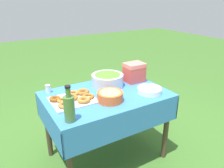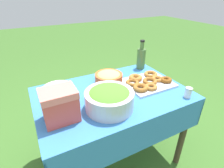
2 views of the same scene
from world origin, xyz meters
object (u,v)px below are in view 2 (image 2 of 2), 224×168
pasta_bowl (109,77)px  plate_stack (58,90)px  donut_platter (147,82)px  cooler_box (60,105)px  salad_bowl (109,98)px  olive_oil_bottle (141,58)px

pasta_bowl → plate_stack: (-0.40, 0.04, -0.03)m
donut_platter → plate_stack: (-0.67, 0.20, 0.00)m
donut_platter → cooler_box: bearing=-171.1°
pasta_bowl → donut_platter: bearing=-30.3°
salad_bowl → cooler_box: 0.30m
donut_platter → plate_stack: 0.69m
cooler_box → salad_bowl: bearing=-6.2°
pasta_bowl → olive_oil_bottle: size_ratio=0.81×
donut_platter → pasta_bowl: bearing=149.7°
olive_oil_bottle → cooler_box: bearing=-154.9°
plate_stack → pasta_bowl: bearing=-5.6°
pasta_bowl → plate_stack: size_ratio=0.99×
pasta_bowl → donut_platter: (0.27, -0.16, -0.03)m
donut_platter → olive_oil_bottle: size_ratio=1.44×
pasta_bowl → donut_platter: pasta_bowl is taller
salad_bowl → pasta_bowl: (0.15, 0.30, -0.02)m
plate_stack → olive_oil_bottle: size_ratio=0.82×
donut_platter → plate_stack: bearing=163.6°
pasta_bowl → cooler_box: (-0.45, -0.27, 0.05)m
salad_bowl → pasta_bowl: bearing=64.1°
donut_platter → cooler_box: cooler_box is taller
salad_bowl → olive_oil_bottle: 0.70m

